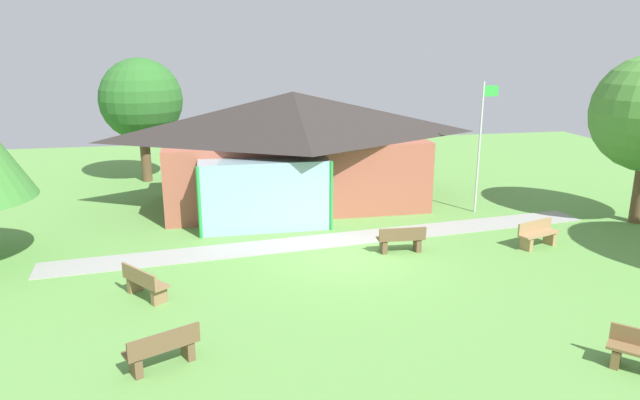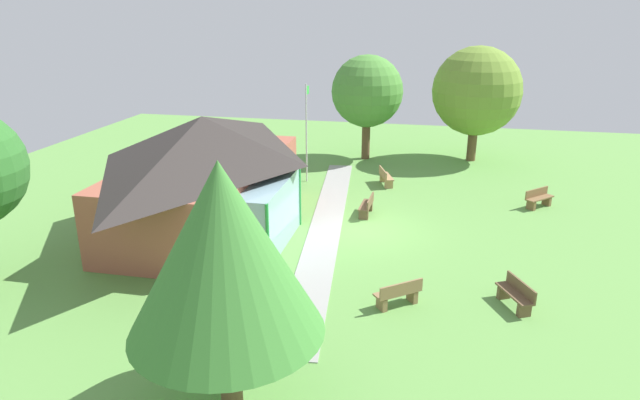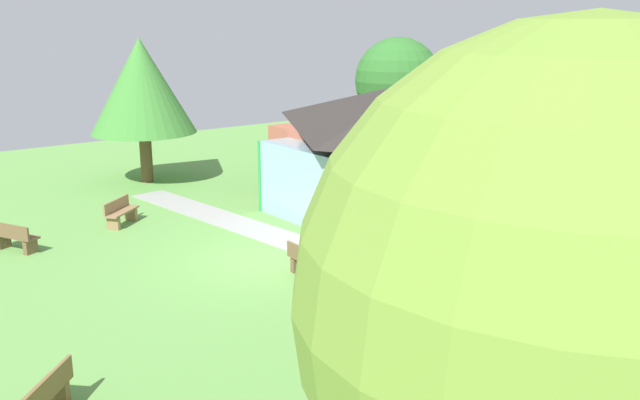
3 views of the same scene
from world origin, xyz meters
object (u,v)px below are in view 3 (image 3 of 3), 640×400
Objects in this scene: tree_west_hedge at (142,86)px; flagpole at (546,183)px; bench_front_left at (15,238)px; tree_behind_pavilion_left at (398,81)px; tree_far_east at (572,302)px; bench_front_right at (43,399)px; bench_mid_right at (426,326)px; bench_rear_near_path at (308,263)px; pavilion at (411,148)px; bench_mid_left at (121,213)px.

flagpole is at bearing 7.51° from tree_west_hedge.
tree_behind_pavilion_left is at bearing 70.89° from bench_front_left.
flagpole is 0.76× the size of tree_far_east.
flagpole is 15.29m from tree_behind_pavilion_left.
tree_west_hedge reaches higher than bench_front_right.
tree_west_hedge is (-17.38, 1.79, 3.49)m from bench_mid_right.
bench_front_right is 0.24× the size of tree_behind_pavilion_left.
bench_front_left is 0.23× the size of tree_far_east.
bench_rear_near_path is at bearing -25.53° from bench_front_right.
pavilion is at bearing 43.85° from bench_front_left.
tree_far_east is 1.14× the size of tree_behind_pavilion_left.
pavilion reaches higher than bench_rear_near_path.
pavilion is at bearing 109.95° from bench_mid_left.
tree_west_hedge is (-4.15, -10.12, 0.05)m from tree_behind_pavilion_left.
bench_mid_right and bench_front_left have the same top height.
bench_mid_right is 12.45m from bench_front_left.
pavilion is 12.50m from bench_front_left.
tree_behind_pavilion_left is at bearing 139.37° from tree_far_east.
bench_mid_left is 13.93m from tree_behind_pavilion_left.
bench_rear_near_path is (7.59, 1.91, 0.00)m from bench_mid_left.
tree_west_hedge reaches higher than bench_rear_near_path.
bench_mid_left is 18.56m from tree_far_east.
bench_mid_right is 8.25m from tree_far_east.
bench_rear_near_path is at bearing -23.40° from bench_mid_right.
bench_mid_right is (1.91, 7.09, 0.00)m from bench_front_right.
tree_behind_pavilion_left is (-19.11, 16.40, -0.21)m from tree_far_east.
bench_front_right is at bearing -161.58° from tree_far_east.
flagpole is at bearing 77.25° from bench_mid_left.
bench_front_left is (-11.40, -5.00, 0.00)m from bench_mid_right.
flagpole is at bearing 125.20° from tree_far_east.
bench_mid_right is 1.01× the size of bench_front_left.
bench_rear_near_path is at bearing 12.56° from bench_front_left.
bench_rear_near_path is at bearing 154.88° from tree_far_east.
bench_front_right is 11.58m from bench_mid_left.
tree_far_east is at bearing 123.93° from bench_mid_right.
bench_front_left is (-11.24, -9.06, -2.38)m from flagpole.
bench_front_left is 0.27× the size of tree_behind_pavilion_left.
tree_far_east is at bearing -15.11° from tree_west_hedge.
bench_front_right is 0.95× the size of bench_mid_left.
bench_front_left is 0.27× the size of tree_west_hedge.
tree_behind_pavilion_left is (-11.32, 19.00, 3.44)m from bench_front_right.
bench_rear_near_path is 0.26× the size of tree_behind_pavilion_left.
bench_mid_left is at bearing 170.66° from tree_far_east.
bench_front_right is at bearing -68.29° from bench_rear_near_path.
bench_front_right and bench_rear_near_path have the same top height.
bench_rear_near_path is 0.98× the size of bench_front_left.
pavilion is 7.13× the size of bench_front_left.
tree_behind_pavilion_left is at bearing 147.02° from bench_mid_left.
bench_mid_right is at bearing -59.71° from bench_front_right.
flagpole is at bearing 43.02° from bench_rear_near_path.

